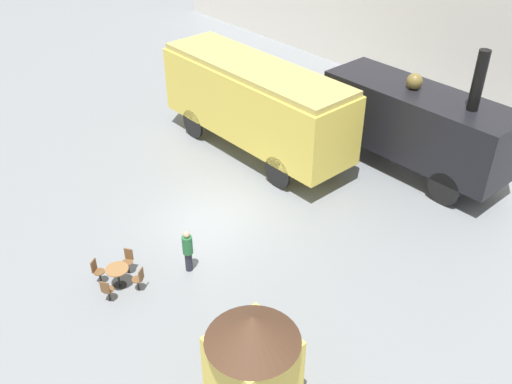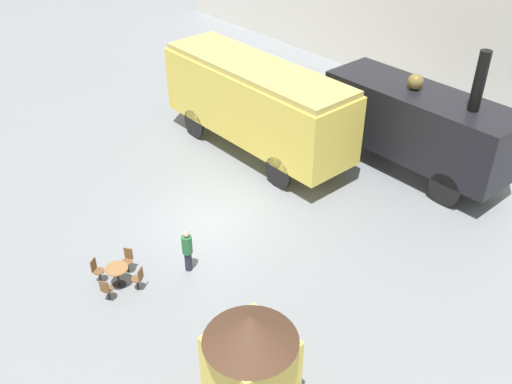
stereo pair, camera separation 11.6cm
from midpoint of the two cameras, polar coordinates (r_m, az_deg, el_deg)
The scene contains 11 objects.
ground_plane at distance 21.23m, azimuth -4.94°, elevation -2.86°, with size 80.00×80.00×0.00m, color gray.
backdrop_wall at distance 30.24m, azimuth 19.96°, elevation 16.26°, with size 44.00×0.15×9.00m.
steam_locomotive at distance 24.01m, azimuth 15.64°, elevation 6.74°, with size 7.91×2.56×5.79m.
passenger_coach_vintage at distance 24.49m, azimuth -0.22°, elevation 9.12°, with size 9.44×2.77×4.00m.
cafe_table_near at distance 18.64m, azimuth -13.84°, elevation -7.90°, with size 0.73×0.73×0.72m.
cafe_chair_0 at distance 18.19m, azimuth -14.88°, elevation -9.41°, with size 0.40×0.40×0.87m.
cafe_chair_1 at distance 18.36m, azimuth -11.78°, elevation -8.42°, with size 0.40×0.40×0.87m.
cafe_chair_2 at distance 19.13m, azimuth -12.84°, elevation -6.56°, with size 0.40×0.40×0.87m.
cafe_chair_3 at distance 18.97m, azimuth -15.81°, elevation -7.49°, with size 0.40×0.40×0.87m.
visitor_person at distance 18.63m, azimuth -7.02°, elevation -5.74°, with size 0.34×0.34×1.57m.
ticket_kiosk at distance 14.34m, azimuth -0.57°, elevation -16.03°, with size 2.34×2.34×3.00m.
Camera 1 is at (13.87, -9.95, 12.62)m, focal length 40.00 mm.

